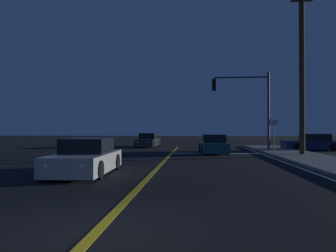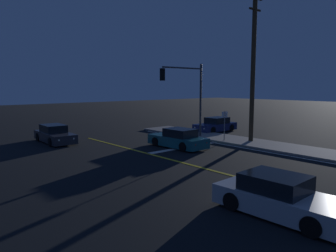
{
  "view_description": "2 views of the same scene",
  "coord_description": "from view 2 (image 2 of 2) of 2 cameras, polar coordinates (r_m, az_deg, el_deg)",
  "views": [
    {
      "loc": [
        1.6,
        -5.02,
        1.68
      ],
      "look_at": [
        -0.14,
        16.11,
        1.92
      ],
      "focal_mm": 34.23,
      "sensor_mm": 36.0,
      "label": 1
    },
    {
      "loc": [
        -12.14,
        1.63,
        4.3
      ],
      "look_at": [
        -0.81,
        14.71,
        2.13
      ],
      "focal_mm": 34.15,
      "sensor_mm": 36.0,
      "label": 2
    }
  ],
  "objects": [
    {
      "name": "car_parked_curb_charcoal",
      "position": [
        26.02,
        -19.59,
        -1.48
      ],
      "size": [
        1.97,
        4.74,
        1.34
      ],
      "rotation": [
        0.0,
        0.0,
        3.11
      ],
      "color": "#2D2D33",
      "rests_on": "ground"
    },
    {
      "name": "car_side_waiting_navy",
      "position": [
        30.71,
        8.49,
        0.12
      ],
      "size": [
        4.51,
        1.97,
        1.34
      ],
      "rotation": [
        0.0,
        0.0,
        1.59
      ],
      "color": "navy",
      "rests_on": "ground"
    },
    {
      "name": "stop_bar",
      "position": [
        22.55,
        2.98,
        -3.83
      ],
      "size": [
        6.45,
        0.5,
        0.01
      ],
      "primitive_type": "cube",
      "color": "silver",
      "rests_on": "ground"
    },
    {
      "name": "traffic_signal_near_right",
      "position": [
        25.53,
        3.52,
        6.65
      ],
      "size": [
        4.36,
        0.28,
        6.09
      ],
      "rotation": [
        0.0,
        0.0,
        3.14
      ],
      "color": "#38383D",
      "rests_on": "ground"
    },
    {
      "name": "lane_line_center",
      "position": [
        15.11,
        15.57,
        -9.63
      ],
      "size": [
        0.2,
        32.43,
        0.01
      ],
      "primitive_type": "cube",
      "color": "gold",
      "rests_on": "ground"
    },
    {
      "name": "car_far_approaching_teal",
      "position": [
        22.53,
        1.82,
        -2.35
      ],
      "size": [
        2.01,
        4.56,
        1.34
      ],
      "rotation": [
        0.0,
        0.0,
        0.04
      ],
      "color": "#195960",
      "rests_on": "ground"
    },
    {
      "name": "car_mid_block_silver",
      "position": [
        11.58,
        19.39,
        -11.97
      ],
      "size": [
        2.09,
        4.52,
        1.34
      ],
      "rotation": [
        0.0,
        0.0,
        3.17
      ],
      "color": "#B2B5BA",
      "rests_on": "ground"
    },
    {
      "name": "utility_pole_right",
      "position": [
        24.86,
        14.95,
        10.26
      ],
      "size": [
        1.58,
        0.34,
        11.21
      ],
      "color": "#42301E",
      "rests_on": "ground"
    },
    {
      "name": "lane_line_edge_right",
      "position": [
        20.42,
        25.29,
        -5.68
      ],
      "size": [
        0.16,
        32.43,
        0.01
      ],
      "primitive_type": "cube",
      "color": "silver",
      "rests_on": "ground"
    },
    {
      "name": "sidewalk_right",
      "position": [
        22.08,
        27.25,
        -4.68
      ],
      "size": [
        3.2,
        34.34,
        0.15
      ],
      "primitive_type": "cube",
      "color": "gray",
      "rests_on": "ground"
    },
    {
      "name": "street_sign_corner",
      "position": [
        24.69,
        10.06,
        0.84
      ],
      "size": [
        0.56,
        0.11,
        2.42
      ],
      "color": "slate",
      "rests_on": "ground"
    }
  ]
}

